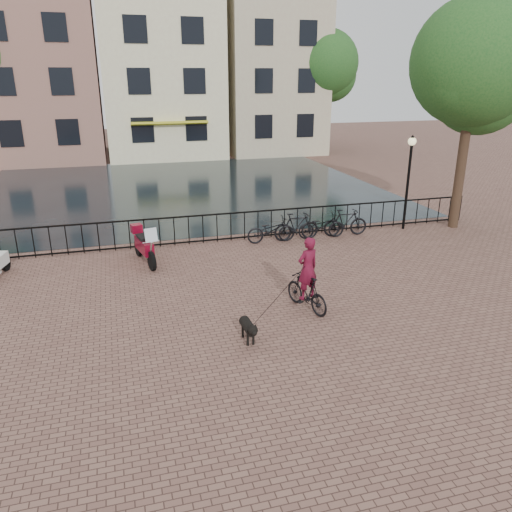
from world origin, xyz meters
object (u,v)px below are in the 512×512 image
object	(u,v)px
lamp_post	(409,167)
dog	(248,329)
cyclist	(307,278)
motorcycle	(144,242)

from	to	relation	value
lamp_post	dog	bearing A→B (deg)	-140.04
cyclist	dog	size ratio (longest dim) A/B	2.56
lamp_post	dog	world-z (taller)	lamp_post
cyclist	motorcycle	size ratio (longest dim) A/B	1.12
motorcycle	lamp_post	bearing A→B (deg)	-6.05
lamp_post	cyclist	world-z (taller)	lamp_post
dog	motorcycle	xyz separation A→B (m)	(-1.83, 5.62, 0.40)
cyclist	motorcycle	bearing A→B (deg)	-68.25
lamp_post	cyclist	size ratio (longest dim) A/B	1.55
cyclist	motorcycle	distance (m)	5.79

